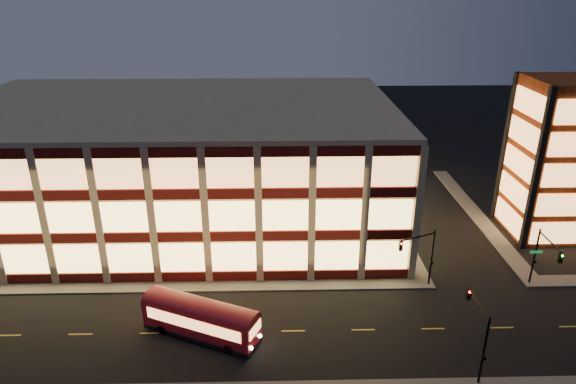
{
  "coord_description": "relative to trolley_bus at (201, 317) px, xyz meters",
  "views": [
    {
      "loc": [
        8.67,
        -41.68,
        27.88
      ],
      "look_at": [
        9.9,
        8.0,
        6.99
      ],
      "focal_mm": 32.0,
      "sensor_mm": 36.0,
      "label": 1
    }
  ],
  "objects": [
    {
      "name": "traffic_signal_right",
      "position": [
        31.19,
        5.77,
        2.23
      ],
      "size": [
        1.2,
        4.37,
        6.0
      ],
      "color": "black",
      "rests_on": "ground"
    },
    {
      "name": "sidewalk_office_south",
      "position": [
        -5.31,
        7.39,
        -1.8
      ],
      "size": [
        54.0,
        2.0,
        0.15
      ],
      "primitive_type": "cube",
      "color": "#514F4C",
      "rests_on": "ground"
    },
    {
      "name": "traffic_signal_near",
      "position": [
        21.19,
        -4.64,
        2.25
      ],
      "size": [
        0.32,
        4.45,
        6.0
      ],
      "color": "black",
      "rests_on": "ground"
    },
    {
      "name": "sidewalk_tower_west",
      "position": [
        31.69,
        23.39,
        -1.8
      ],
      "size": [
        2.0,
        30.0,
        0.15
      ],
      "primitive_type": "cube",
      "color": "#514F4C",
      "rests_on": "ground"
    },
    {
      "name": "traffic_signal_far",
      "position": [
        19.9,
        6.63,
        2.24
      ],
      "size": [
        3.79,
        1.87,
        6.0
      ],
      "color": "black",
      "rests_on": "ground"
    },
    {
      "name": "ground",
      "position": [
        -2.31,
        6.39,
        -1.88
      ],
      "size": [
        200.0,
        200.0,
        0.0
      ],
      "primitive_type": "plane",
      "color": "black",
      "rests_on": "ground"
    },
    {
      "name": "trolley_bus",
      "position": [
        0.0,
        0.0,
        0.0
      ],
      "size": [
        10.14,
        6.38,
        3.39
      ],
      "rotation": [
        0.0,
        0.0,
        -0.42
      ],
      "color": "maroon",
      "rests_on": "ground"
    },
    {
      "name": "office_building",
      "position": [
        -5.23,
        23.3,
        5.37
      ],
      "size": [
        50.45,
        30.45,
        14.5
      ],
      "color": "tan",
      "rests_on": "ground"
    },
    {
      "name": "stair_tower",
      "position": [
        37.64,
        18.34,
        7.11
      ],
      "size": [
        8.6,
        8.6,
        18.0
      ],
      "color": "#8C3814",
      "rests_on": "ground"
    },
    {
      "name": "sidewalk_office_east",
      "position": [
        20.69,
        23.39,
        -1.8
      ],
      "size": [
        2.0,
        30.0,
        0.15
      ],
      "primitive_type": "cube",
      "color": "#514F4C",
      "rests_on": "ground"
    }
  ]
}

